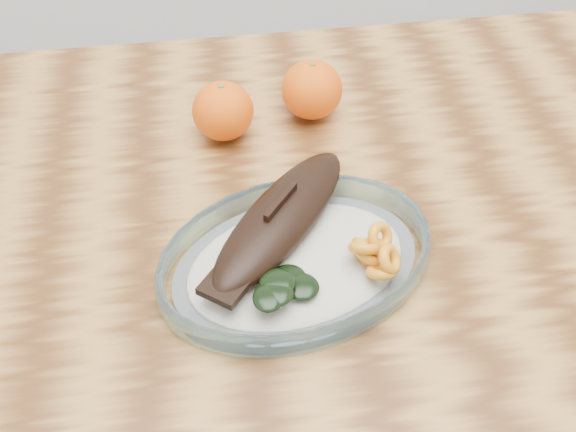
{
  "coord_description": "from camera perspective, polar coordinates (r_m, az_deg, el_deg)",
  "views": [
    {
      "loc": [
        -0.13,
        -0.59,
        1.32
      ],
      "look_at": [
        -0.05,
        -0.03,
        0.77
      ],
      "focal_mm": 45.0,
      "sensor_mm": 36.0,
      "label": 1
    }
  ],
  "objects": [
    {
      "name": "orange_right",
      "position": [
        0.95,
        1.9,
        9.94
      ],
      "size": [
        0.08,
        0.08,
        0.08
      ],
      "primitive_type": "sphere",
      "color": "#FF4605",
      "rests_on": "dining_table"
    },
    {
      "name": "plated_meal",
      "position": [
        0.76,
        0.62,
        -3.1
      ],
      "size": [
        0.67,
        0.67,
        0.08
      ],
      "rotation": [
        0.0,
        0.0,
        0.3
      ],
      "color": "white",
      "rests_on": "dining_table"
    },
    {
      "name": "dining_table",
      "position": [
        0.9,
        2.86,
        -3.91
      ],
      "size": [
        1.2,
        0.8,
        0.75
      ],
      "color": "#573114",
      "rests_on": "ground"
    },
    {
      "name": "orange_left",
      "position": [
        0.92,
        -5.16,
        8.26
      ],
      "size": [
        0.08,
        0.08,
        0.08
      ],
      "primitive_type": "sphere",
      "color": "#FF4605",
      "rests_on": "dining_table"
    }
  ]
}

